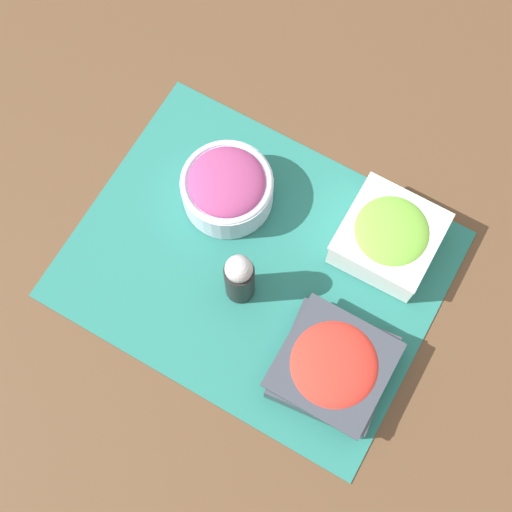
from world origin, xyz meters
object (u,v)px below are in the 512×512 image
lettuce_bowl (389,236)px  onion_bowl (227,187)px  tomato_bowl (333,366)px  pepper_shaker (238,277)px

lettuce_bowl → onion_bowl: bearing=-168.5°
tomato_bowl → pepper_shaker: size_ratio=1.34×
lettuce_bowl → pepper_shaker: (-0.14, -0.15, 0.02)m
tomato_bowl → pepper_shaker: (-0.15, 0.03, 0.03)m
tomato_bowl → pepper_shaker: pepper_shaker is taller
onion_bowl → pepper_shaker: pepper_shaker is taller
tomato_bowl → lettuce_bowl: (-0.02, 0.18, 0.01)m
pepper_shaker → lettuce_bowl: bearing=47.0°
onion_bowl → pepper_shaker: 0.13m
tomato_bowl → lettuce_bowl: lettuce_bowl is taller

